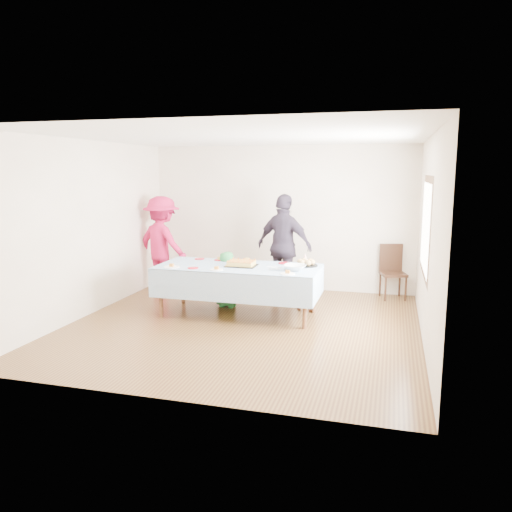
{
  "coord_description": "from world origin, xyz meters",
  "views": [
    {
      "loc": [
        2.04,
        -6.72,
        2.23
      ],
      "look_at": [
        0.12,
        0.3,
        0.99
      ],
      "focal_mm": 35.0,
      "sensor_mm": 36.0,
      "label": 1
    }
  ],
  "objects_px": {
    "party_table": "(238,269)",
    "dining_chair": "(392,268)",
    "birthday_cake": "(241,264)",
    "adult_left": "(162,244)"
  },
  "relations": [
    {
      "from": "party_table",
      "to": "dining_chair",
      "type": "relative_size",
      "value": 2.62
    },
    {
      "from": "birthday_cake",
      "to": "dining_chair",
      "type": "relative_size",
      "value": 0.49
    },
    {
      "from": "dining_chair",
      "to": "adult_left",
      "type": "bearing_deg",
      "value": 170.86
    },
    {
      "from": "birthday_cake",
      "to": "dining_chair",
      "type": "xyz_separation_m",
      "value": [
        2.25,
        1.76,
        -0.29
      ]
    },
    {
      "from": "birthday_cake",
      "to": "adult_left",
      "type": "height_order",
      "value": "adult_left"
    },
    {
      "from": "party_table",
      "to": "dining_chair",
      "type": "height_order",
      "value": "dining_chair"
    },
    {
      "from": "party_table",
      "to": "dining_chair",
      "type": "xyz_separation_m",
      "value": [
        2.31,
        1.76,
        -0.2
      ]
    },
    {
      "from": "birthday_cake",
      "to": "dining_chair",
      "type": "height_order",
      "value": "dining_chair"
    },
    {
      "from": "party_table",
      "to": "birthday_cake",
      "type": "relative_size",
      "value": 5.41
    },
    {
      "from": "dining_chair",
      "to": "birthday_cake",
      "type": "bearing_deg",
      "value": -158.65
    }
  ]
}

